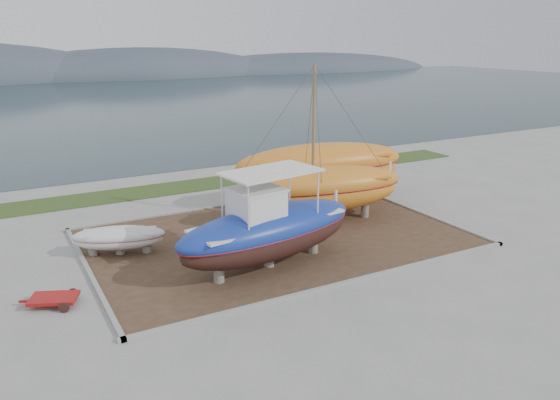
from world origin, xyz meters
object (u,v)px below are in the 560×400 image
blue_caique (269,220)px  red_trailer (54,301)px  orange_bare_hull (321,174)px  orange_sailboat (322,146)px  white_dinghy (120,241)px

blue_caique → red_trailer: bearing=165.5°
orange_bare_hull → orange_sailboat: bearing=-114.6°
white_dinghy → orange_sailboat: orange_sailboat is taller
blue_caique → red_trailer: size_ratio=3.48×
orange_bare_hull → red_trailer: orange_bare_hull is taller
blue_caique → orange_sailboat: orange_sailboat is taller
orange_bare_hull → red_trailer: (-16.04, -6.35, -1.64)m
white_dinghy → red_trailer: white_dinghy is taller
white_dinghy → red_trailer: 5.15m
orange_bare_hull → blue_caique: bearing=-127.3°
white_dinghy → red_trailer: size_ratio=1.64×
orange_sailboat → red_trailer: bearing=-156.0°
blue_caique → orange_bare_hull: 10.17m
white_dinghy → orange_bare_hull: 12.95m
blue_caique → orange_bare_hull: bearing=35.0°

